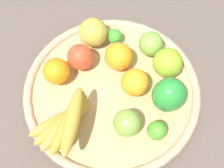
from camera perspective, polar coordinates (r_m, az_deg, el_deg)
ground_plane at (r=0.82m, az=0.00°, el=-1.82°), size 2.40×2.40×0.00m
basket at (r=0.80m, az=0.00°, el=-1.26°), size 0.46×0.46×0.04m
banana_bunch at (r=0.70m, az=-8.68°, el=-6.89°), size 0.17×0.14×0.09m
orange_1 at (r=0.79m, az=1.27°, el=5.20°), size 0.10×0.10×0.07m
orange_0 at (r=0.75m, az=4.32°, el=0.31°), size 0.09×0.09×0.07m
apple_4 at (r=0.82m, az=7.30°, el=7.52°), size 0.08×0.08×0.07m
apple_0 at (r=0.83m, az=-3.54°, el=9.66°), size 0.08×0.08×0.08m
orange_2 at (r=0.78m, az=-10.40°, el=2.39°), size 0.10×0.10×0.07m
apple_1 at (r=0.71m, az=2.82°, el=-7.27°), size 0.08×0.08×0.07m
apple_3 at (r=0.79m, az=10.37°, el=3.95°), size 0.11×0.11×0.08m
apple_2 at (r=0.80m, az=-5.97°, el=5.07°), size 0.09×0.09×0.07m
lime_1 at (r=0.85m, az=0.48°, el=8.99°), size 0.05×0.05×0.04m
bell_pepper at (r=0.73m, az=10.64°, el=-2.01°), size 0.11×0.11×0.10m
lime_0 at (r=0.72m, az=8.40°, el=-8.62°), size 0.05×0.05×0.05m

